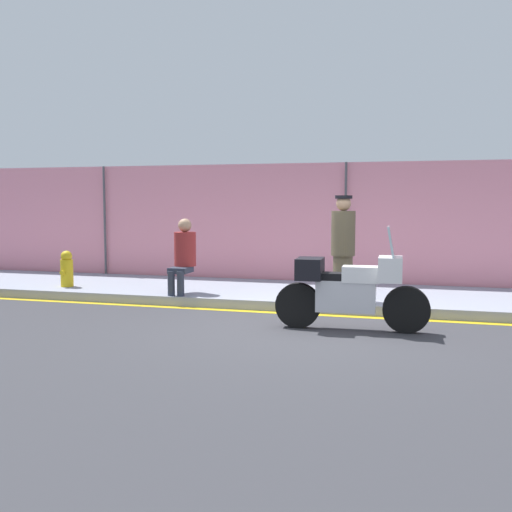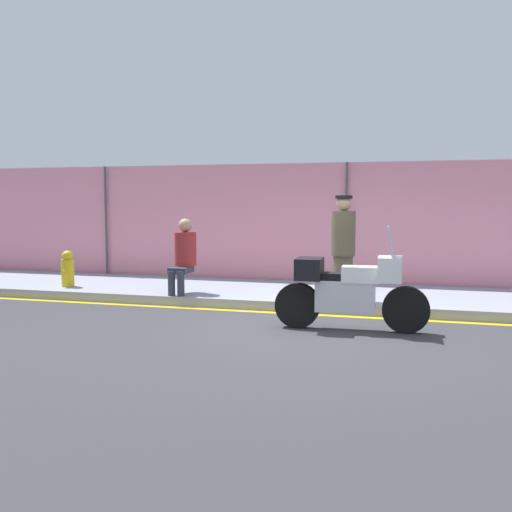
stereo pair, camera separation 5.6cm
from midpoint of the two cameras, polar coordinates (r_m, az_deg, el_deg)
The scene contains 8 objects.
ground_plane at distance 8.53m, azimuth 4.91°, elevation -6.96°, with size 120.00×120.00×0.00m, color #38383D.
sidewalk at distance 10.96m, azimuth 7.40°, elevation -3.82°, with size 40.15×2.67×0.16m.
curb_paint_stripe at distance 9.58m, azimuth 6.15°, elevation -5.60°, with size 40.15×0.18×0.01m.
storefront_fence at distance 12.25m, azimuth 8.44°, elevation 2.79°, with size 38.15×0.17×2.58m.
motorcycle at distance 8.44m, azimuth 8.75°, elevation -3.06°, with size 2.15×0.55×1.46m.
officer_standing at distance 9.99m, azimuth 8.13°, elevation 0.87°, with size 0.40×0.40×1.73m.
person_seated_on_curb at distance 10.72m, azimuth -7.05°, elevation 0.37°, with size 0.39×0.69×1.33m.
fire_hydrant at distance 12.04m, azimuth -17.71°, elevation -1.18°, with size 0.24×0.30×0.69m.
Camera 1 is at (1.53, -8.20, 1.80)m, focal length 42.00 mm.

